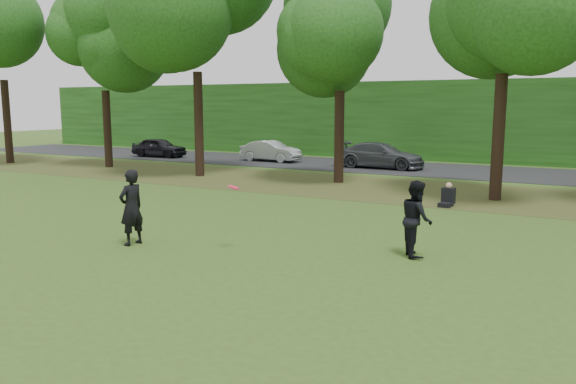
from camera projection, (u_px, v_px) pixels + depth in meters
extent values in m
plane|color=#364F18|center=(212.00, 270.00, 12.07)|extent=(120.00, 120.00, 0.00)
cube|color=#4B361A|center=(396.00, 190.00, 23.38)|extent=(60.00, 7.00, 0.01)
cube|color=black|center=(441.00, 170.00, 30.34)|extent=(70.00, 7.00, 0.02)
cube|color=#1E4313|center=(466.00, 121.00, 35.18)|extent=(70.00, 3.00, 5.00)
imported|color=black|center=(131.00, 207.00, 14.10)|extent=(0.54, 0.75, 1.92)
imported|color=black|center=(416.00, 218.00, 13.07)|extent=(1.01, 1.09, 1.79)
imported|color=black|center=(159.00, 147.00, 37.67)|extent=(3.86, 1.76, 1.29)
imported|color=#989B9F|center=(271.00, 151.00, 34.83)|extent=(3.92, 1.53, 1.27)
imported|color=#3F4147|center=(380.00, 155.00, 31.13)|extent=(4.88, 2.05, 1.41)
cylinder|color=#EE143F|center=(234.00, 187.00, 13.40)|extent=(0.37, 0.38, 0.13)
cube|color=black|center=(446.00, 205.00, 19.45)|extent=(0.44, 0.59, 0.16)
cube|color=black|center=(448.00, 196.00, 19.64)|extent=(0.45, 0.37, 0.56)
sphere|color=tan|center=(449.00, 186.00, 19.59)|extent=(0.22, 0.22, 0.22)
cylinder|color=black|center=(7.00, 122.00, 33.70)|extent=(0.44, 0.44, 4.96)
sphere|color=#1E4313|center=(0.00, 22.00, 32.81)|extent=(7.00, 7.00, 7.00)
cylinder|color=black|center=(107.00, 129.00, 31.53)|extent=(0.44, 0.44, 4.28)
sphere|color=#1E4313|center=(103.00, 38.00, 30.75)|extent=(6.00, 6.00, 6.00)
cylinder|color=black|center=(199.00, 125.00, 27.49)|extent=(0.44, 0.44, 5.08)
cylinder|color=black|center=(339.00, 137.00, 25.25)|extent=(0.44, 0.44, 4.12)
sphere|color=#1E4313|center=(341.00, 27.00, 24.50)|extent=(5.80, 5.80, 5.80)
cylinder|color=black|center=(498.00, 138.00, 20.54)|extent=(0.44, 0.44, 4.62)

